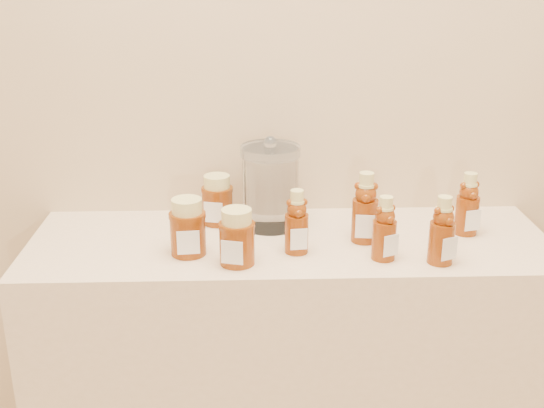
{
  "coord_description": "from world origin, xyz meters",
  "views": [
    {
      "loc": [
        -0.09,
        0.11,
        1.53
      ],
      "look_at": [
        -0.04,
        1.52,
        1.0
      ],
      "focal_mm": 45.0,
      "sensor_mm": 36.0,
      "label": 1
    }
  ],
  "objects_px": {
    "honey_jar_left": "(188,227)",
    "glass_canister": "(270,183)",
    "bear_bottle_back_left": "(297,218)",
    "bear_bottle_front_left": "(385,224)",
    "display_table": "(289,403)"
  },
  "relations": [
    {
      "from": "honey_jar_left",
      "to": "glass_canister",
      "type": "bearing_deg",
      "value": 35.04
    },
    {
      "from": "bear_bottle_back_left",
      "to": "honey_jar_left",
      "type": "distance_m",
      "value": 0.24
    },
    {
      "from": "bear_bottle_front_left",
      "to": "honey_jar_left",
      "type": "xyz_separation_m",
      "value": [
        -0.42,
        0.04,
        -0.02
      ]
    },
    {
      "from": "display_table",
      "to": "bear_bottle_front_left",
      "type": "distance_m",
      "value": 0.57
    },
    {
      "from": "display_table",
      "to": "bear_bottle_front_left",
      "type": "xyz_separation_m",
      "value": [
        0.19,
        -0.11,
        0.53
      ]
    },
    {
      "from": "display_table",
      "to": "honey_jar_left",
      "type": "distance_m",
      "value": 0.57
    },
    {
      "from": "glass_canister",
      "to": "display_table",
      "type": "bearing_deg",
      "value": -64.34
    },
    {
      "from": "display_table",
      "to": "glass_canister",
      "type": "xyz_separation_m",
      "value": [
        -0.04,
        0.09,
        0.56
      ]
    },
    {
      "from": "bear_bottle_front_left",
      "to": "glass_canister",
      "type": "bearing_deg",
      "value": 116.13
    },
    {
      "from": "bear_bottle_back_left",
      "to": "bear_bottle_front_left",
      "type": "distance_m",
      "value": 0.19
    },
    {
      "from": "display_table",
      "to": "honey_jar_left",
      "type": "bearing_deg",
      "value": -163.49
    },
    {
      "from": "display_table",
      "to": "bear_bottle_back_left",
      "type": "distance_m",
      "value": 0.54
    },
    {
      "from": "bear_bottle_back_left",
      "to": "glass_canister",
      "type": "xyz_separation_m",
      "value": [
        -0.05,
        0.16,
        0.03
      ]
    },
    {
      "from": "display_table",
      "to": "bear_bottle_back_left",
      "type": "xyz_separation_m",
      "value": [
        0.01,
        -0.07,
        0.53
      ]
    },
    {
      "from": "display_table",
      "to": "glass_canister",
      "type": "bearing_deg",
      "value": 115.66
    }
  ]
}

